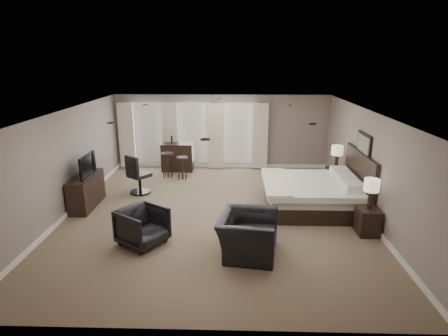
{
  "coord_description": "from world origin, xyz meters",
  "views": [
    {
      "loc": [
        0.47,
        -8.82,
        3.84
      ],
      "look_at": [
        0.2,
        0.4,
        1.1
      ],
      "focal_mm": 30.0,
      "sensor_mm": 36.0,
      "label": 1
    }
  ],
  "objects_px": {
    "nightstand_near": "(368,221)",
    "dresser": "(87,191)",
    "bed": "(316,181)",
    "lamp_far": "(337,157)",
    "armchair_far": "(142,225)",
    "lamp_near": "(371,194)",
    "bar_counter": "(178,157)",
    "bar_stool_left": "(168,165)",
    "desk_chair": "(139,174)",
    "bar_stool_right": "(182,168)",
    "armchair_near": "(248,228)",
    "tv": "(85,173)",
    "nightstand_far": "(335,179)"
  },
  "relations": [
    {
      "from": "dresser",
      "to": "bar_stool_right",
      "type": "bearing_deg",
      "value": 46.89
    },
    {
      "from": "tv",
      "to": "nightstand_near",
      "type": "bearing_deg",
      "value": -101.6
    },
    {
      "from": "dresser",
      "to": "bar_stool_left",
      "type": "relative_size",
      "value": 1.76
    },
    {
      "from": "nightstand_near",
      "to": "armchair_far",
      "type": "relative_size",
      "value": 0.68
    },
    {
      "from": "lamp_near",
      "to": "dresser",
      "type": "bearing_deg",
      "value": 168.4
    },
    {
      "from": "nightstand_near",
      "to": "dresser",
      "type": "bearing_deg",
      "value": 168.4
    },
    {
      "from": "lamp_far",
      "to": "tv",
      "type": "height_order",
      "value": "lamp_far"
    },
    {
      "from": "tv",
      "to": "bar_stool_right",
      "type": "relative_size",
      "value": 1.32
    },
    {
      "from": "bed",
      "to": "armchair_near",
      "type": "bearing_deg",
      "value": -127.32
    },
    {
      "from": "dresser",
      "to": "desk_chair",
      "type": "height_order",
      "value": "desk_chair"
    },
    {
      "from": "bar_counter",
      "to": "bar_stool_left",
      "type": "relative_size",
      "value": 1.34
    },
    {
      "from": "lamp_near",
      "to": "lamp_far",
      "type": "xyz_separation_m",
      "value": [
        0.0,
        2.9,
        0.07
      ]
    },
    {
      "from": "bar_stool_right",
      "to": "desk_chair",
      "type": "bearing_deg",
      "value": -128.97
    },
    {
      "from": "bar_stool_left",
      "to": "desk_chair",
      "type": "bearing_deg",
      "value": -110.06
    },
    {
      "from": "lamp_far",
      "to": "dresser",
      "type": "relative_size",
      "value": 0.48
    },
    {
      "from": "bar_stool_left",
      "to": "armchair_far",
      "type": "bearing_deg",
      "value": -86.65
    },
    {
      "from": "lamp_near",
      "to": "bed",
      "type": "bearing_deg",
      "value": 121.54
    },
    {
      "from": "lamp_far",
      "to": "armchair_near",
      "type": "height_order",
      "value": "lamp_far"
    },
    {
      "from": "bar_stool_left",
      "to": "bar_stool_right",
      "type": "distance_m",
      "value": 0.55
    },
    {
      "from": "nightstand_near",
      "to": "bar_counter",
      "type": "height_order",
      "value": "bar_counter"
    },
    {
      "from": "lamp_near",
      "to": "tv",
      "type": "relative_size",
      "value": 0.69
    },
    {
      "from": "bed",
      "to": "armchair_far",
      "type": "height_order",
      "value": "bed"
    },
    {
      "from": "bar_counter",
      "to": "bar_stool_left",
      "type": "height_order",
      "value": "bar_counter"
    },
    {
      "from": "lamp_near",
      "to": "bar_counter",
      "type": "height_order",
      "value": "lamp_near"
    },
    {
      "from": "bed",
      "to": "lamp_far",
      "type": "bearing_deg",
      "value": 58.46
    },
    {
      "from": "dresser",
      "to": "armchair_far",
      "type": "relative_size",
      "value": 1.65
    },
    {
      "from": "bed",
      "to": "armchair_near",
      "type": "height_order",
      "value": "bed"
    },
    {
      "from": "tv",
      "to": "dresser",
      "type": "bearing_deg",
      "value": -180.0
    },
    {
      "from": "armchair_far",
      "to": "desk_chair",
      "type": "height_order",
      "value": "desk_chair"
    },
    {
      "from": "nightstand_near",
      "to": "bar_stool_left",
      "type": "distance_m",
      "value": 6.57
    },
    {
      "from": "lamp_far",
      "to": "bar_stool_left",
      "type": "relative_size",
      "value": 0.85
    },
    {
      "from": "lamp_far",
      "to": "desk_chair",
      "type": "distance_m",
      "value": 5.79
    },
    {
      "from": "lamp_near",
      "to": "bar_counter",
      "type": "xyz_separation_m",
      "value": [
        -4.99,
        4.79,
        -0.46
      ]
    },
    {
      "from": "bar_stool_right",
      "to": "tv",
      "type": "bearing_deg",
      "value": -133.11
    },
    {
      "from": "armchair_far",
      "to": "bar_stool_left",
      "type": "bearing_deg",
      "value": 37.89
    },
    {
      "from": "tv",
      "to": "armchair_far",
      "type": "relative_size",
      "value": 1.13
    },
    {
      "from": "lamp_near",
      "to": "bar_stool_right",
      "type": "relative_size",
      "value": 0.91
    },
    {
      "from": "dresser",
      "to": "armchair_near",
      "type": "bearing_deg",
      "value": -29.52
    },
    {
      "from": "lamp_near",
      "to": "bar_counter",
      "type": "relative_size",
      "value": 0.62
    },
    {
      "from": "nightstand_far",
      "to": "tv",
      "type": "distance_m",
      "value": 7.1
    },
    {
      "from": "bar_counter",
      "to": "bar_stool_left",
      "type": "distance_m",
      "value": 0.82
    },
    {
      "from": "bar_counter",
      "to": "desk_chair",
      "type": "relative_size",
      "value": 0.97
    },
    {
      "from": "bar_stool_left",
      "to": "bar_stool_right",
      "type": "xyz_separation_m",
      "value": [
        0.51,
        -0.21,
        -0.04
      ]
    },
    {
      "from": "lamp_far",
      "to": "bar_stool_right",
      "type": "relative_size",
      "value": 0.93
    },
    {
      "from": "bar_stool_right",
      "to": "desk_chair",
      "type": "distance_m",
      "value": 1.71
    },
    {
      "from": "armchair_near",
      "to": "bar_stool_right",
      "type": "bearing_deg",
      "value": 31.57
    },
    {
      "from": "armchair_far",
      "to": "bar_counter",
      "type": "distance_m",
      "value": 5.43
    },
    {
      "from": "lamp_far",
      "to": "bed",
      "type": "bearing_deg",
      "value": -121.54
    },
    {
      "from": "lamp_near",
      "to": "dresser",
      "type": "relative_size",
      "value": 0.47
    },
    {
      "from": "armchair_far",
      "to": "bed",
      "type": "bearing_deg",
      "value": -28.23
    }
  ]
}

